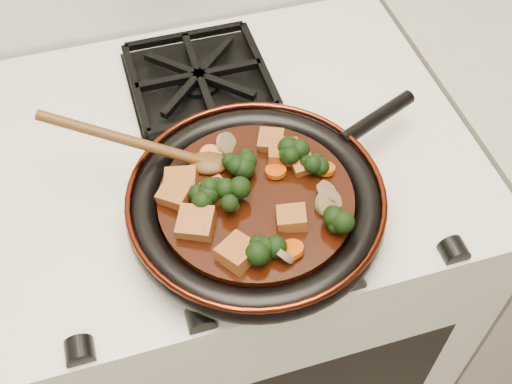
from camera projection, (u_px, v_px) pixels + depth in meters
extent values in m
cube|color=beige|center=(230.00, 289.00, 1.34)|extent=(0.76, 0.60, 0.90)
cylinder|color=black|center=(256.00, 209.00, 0.87)|extent=(0.32, 0.32, 0.01)
torus|color=black|center=(256.00, 205.00, 0.86)|extent=(0.35, 0.35, 0.04)
torus|color=#4B170A|center=(256.00, 195.00, 0.85)|extent=(0.35, 0.35, 0.01)
cylinder|color=black|center=(377.00, 118.00, 0.94)|extent=(0.14, 0.07, 0.02)
cylinder|color=black|center=(256.00, 202.00, 0.86)|extent=(0.26, 0.26, 0.02)
cube|color=brown|center=(302.00, 163.00, 0.88)|extent=(0.03, 0.04, 0.03)
cube|color=brown|center=(196.00, 224.00, 0.81)|extent=(0.06, 0.06, 0.03)
cube|color=brown|center=(215.00, 192.00, 0.85)|extent=(0.05, 0.05, 0.02)
cube|color=brown|center=(176.00, 193.00, 0.84)|extent=(0.06, 0.06, 0.03)
cube|color=brown|center=(271.00, 141.00, 0.90)|extent=(0.05, 0.05, 0.02)
cube|color=brown|center=(292.00, 218.00, 0.82)|extent=(0.05, 0.04, 0.03)
cube|color=brown|center=(283.00, 152.00, 0.89)|extent=(0.05, 0.05, 0.02)
cube|color=brown|center=(181.00, 184.00, 0.85)|extent=(0.06, 0.06, 0.03)
cube|color=brown|center=(238.00, 253.00, 0.79)|extent=(0.06, 0.06, 0.03)
cylinder|color=#AC3D04|center=(210.00, 155.00, 0.89)|extent=(0.03, 0.03, 0.02)
cylinder|color=#AC3D04|center=(325.00, 169.00, 0.87)|extent=(0.03, 0.03, 0.01)
cylinder|color=#AC3D04|center=(291.00, 249.00, 0.79)|extent=(0.03, 0.03, 0.02)
cylinder|color=#AC3D04|center=(276.00, 171.00, 0.87)|extent=(0.03, 0.03, 0.01)
cylinder|color=brown|center=(329.00, 193.00, 0.85)|extent=(0.03, 0.04, 0.03)
cylinder|color=brown|center=(283.00, 252.00, 0.79)|extent=(0.04, 0.05, 0.04)
cylinder|color=brown|center=(329.00, 204.00, 0.84)|extent=(0.05, 0.05, 0.03)
cylinder|color=brown|center=(227.00, 145.00, 0.90)|extent=(0.04, 0.05, 0.03)
ellipsoid|color=#4D2F10|center=(208.00, 163.00, 0.88)|extent=(0.07, 0.06, 0.02)
cylinder|color=#4D2F10|center=(124.00, 139.00, 0.86)|extent=(0.02, 0.02, 0.23)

